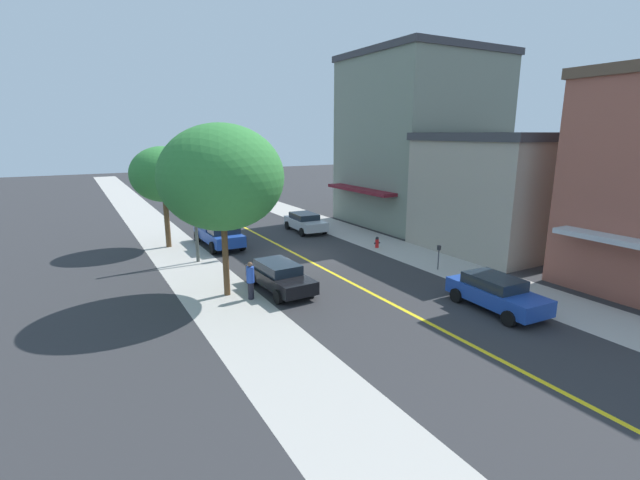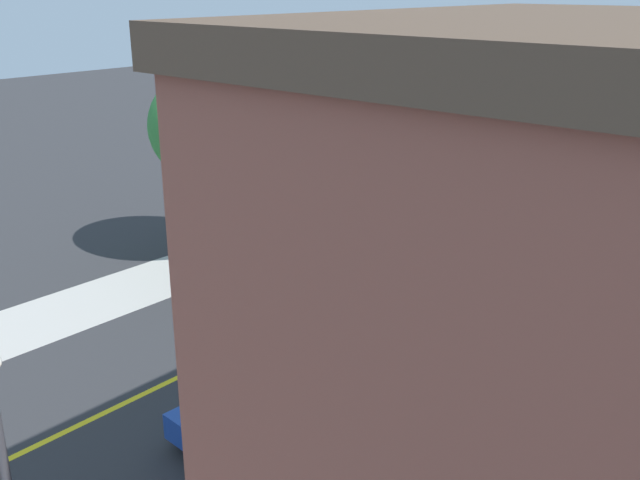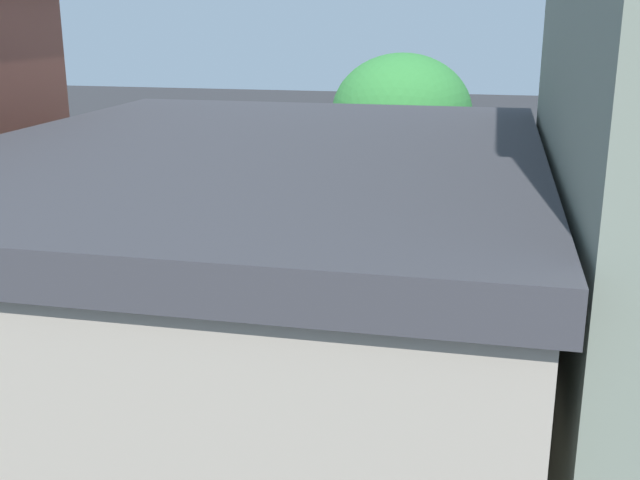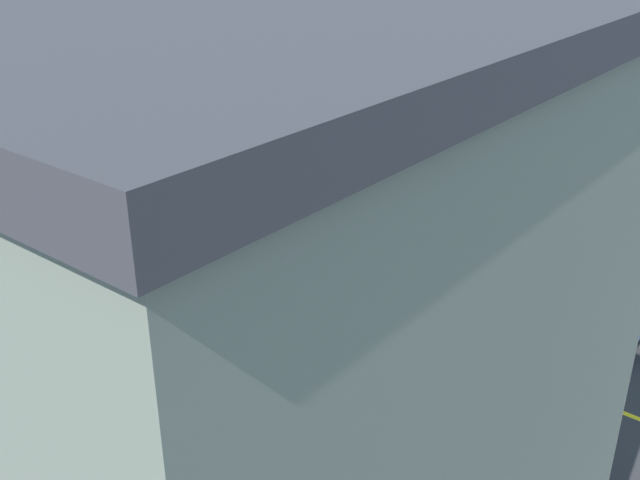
{
  "view_description": "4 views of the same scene",
  "coord_description": "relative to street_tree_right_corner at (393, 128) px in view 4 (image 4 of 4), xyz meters",
  "views": [
    {
      "loc": [
        11.98,
        24.16,
        7.42
      ],
      "look_at": [
        0.39,
        3.49,
        1.75
      ],
      "focal_mm": 25.14,
      "sensor_mm": 36.0,
      "label": 1
    },
    {
      "loc": [
        -15.13,
        22.89,
        10.71
      ],
      "look_at": [
        -0.08,
        5.82,
        2.59
      ],
      "focal_mm": 40.62,
      "sensor_mm": 36.0,
      "label": 2
    },
    {
      "loc": [
        -25.08,
        1.06,
        9.41
      ],
      "look_at": [
        -0.73,
        6.46,
        2.09
      ],
      "focal_mm": 43.75,
      "sensor_mm": 36.0,
      "label": 3
    },
    {
      "loc": [
        -20.8,
        -12.62,
        14.77
      ],
      "look_at": [
        0.41,
        4.25,
        2.24
      ],
      "focal_mm": 41.95,
      "sensor_mm": 36.0,
      "label": 4
    }
  ],
  "objects": [
    {
      "name": "pedestrian_blue_shirt",
      "position": [
        -0.78,
        1.08,
        -4.57
      ],
      "size": [
        0.36,
        0.36,
        1.77
      ],
      "rotation": [
        0.0,
        0.0,
        3.54
      ],
      "color": "black",
      "rests_on": "ground"
    },
    {
      "name": "blue_sedan_left_curb",
      "position": [
        -9.52,
        7.41,
        -4.73
      ],
      "size": [
        2.15,
        4.46,
        1.45
      ],
      "rotation": [
        0.0,
        0.0,
        1.52
      ],
      "color": "#1E429E",
      "rests_on": "ground"
    },
    {
      "name": "blue_pickup_truck",
      "position": [
        -2.45,
        -9.17,
        -4.63
      ],
      "size": [
        2.23,
        5.47,
        1.72
      ],
      "rotation": [
        0.0,
        0.0,
        1.58
      ],
      "color": "#1E429E",
      "rests_on": "ground"
    },
    {
      "name": "pale_office_building",
      "position": [
        -19.77,
        -9.57,
        1.33
      ],
      "size": [
        11.74,
        10.55,
        13.65
      ],
      "rotation": [
        0.0,
        0.0,
        -1.57
      ],
      "color": "gray",
      "rests_on": "ground"
    },
    {
      "name": "ground_plane",
      "position": [
        -6.05,
        -4.64,
        -5.51
      ],
      "size": [
        140.0,
        140.0,
        0.0
      ],
      "primitive_type": "plane",
      "color": "#2D2D30"
    },
    {
      "name": "green_sedan_right_curb",
      "position": [
        -2.46,
        24.13,
        -4.68
      ],
      "size": [
        2.1,
        4.31,
        1.59
      ],
      "rotation": [
        0.0,
        0.0,
        1.55
      ],
      "color": "#196638",
      "rests_on": "ground"
    },
    {
      "name": "sidewalk_right",
      "position": [
        0.39,
        -4.64,
        -5.5
      ],
      "size": [
        3.49,
        126.0,
        0.01
      ],
      "primitive_type": "cube",
      "color": "#ADA8A0",
      "rests_on": "ground"
    },
    {
      "name": "pedestrian_orange_shirt",
      "position": [
        1.77,
        16.2,
        -4.66
      ],
      "size": [
        0.39,
        0.39,
        1.63
      ],
      "rotation": [
        0.0,
        0.0,
        3.19
      ],
      "color": "#33384C",
      "rests_on": "ground"
    },
    {
      "name": "pedestrian_white_shirt",
      "position": [
        -11.86,
        12.9,
        -4.57
      ],
      "size": [
        0.3,
        0.3,
        1.73
      ],
      "rotation": [
        0.0,
        0.0,
        4.27
      ],
      "color": "#33384C",
      "rests_on": "ground"
    },
    {
      "name": "small_dog",
      "position": [
        1.87,
        16.77,
        -5.13
      ],
      "size": [
        0.51,
        0.76,
        0.58
      ],
      "rotation": [
        0.0,
        0.0,
        4.27
      ],
      "color": "#4C3828",
      "rests_on": "ground"
    },
    {
      "name": "road_centerline_stripe",
      "position": [
        -6.05,
        -4.64,
        -5.5
      ],
      "size": [
        0.2,
        126.0,
        0.0
      ],
      "primitive_type": "cube",
      "color": "yellow",
      "rests_on": "ground"
    },
    {
      "name": "silver_sedan_left_curb",
      "position": [
        -9.64,
        -10.6,
        -4.75
      ],
      "size": [
        2.22,
        4.36,
        1.41
      ],
      "rotation": [
        0.0,
        0.0,
        1.52
      ],
      "color": "#B7BABF",
      "rests_on": "ground"
    },
    {
      "name": "black_sedan_right_curb",
      "position": [
        -2.41,
        0.66,
        -4.77
      ],
      "size": [
        2.1,
        4.5,
        1.38
      ],
      "rotation": [
        0.0,
        0.0,
        1.62
      ],
      "color": "black",
      "rests_on": "ground"
    },
    {
      "name": "sidewalk_left",
      "position": [
        -12.48,
        -4.64,
        -5.5
      ],
      "size": [
        3.49,
        126.0,
        0.01
      ],
      "primitive_type": "cube",
      "color": "#ADA8A0",
      "rests_on": "ground"
    },
    {
      "name": "fire_hydrant",
      "position": [
        -11.48,
        -3.79,
        -5.14
      ],
      "size": [
        0.44,
        0.24,
        0.75
      ],
      "color": "red",
      "rests_on": "ground"
    },
    {
      "name": "street_tree_right_corner",
      "position": [
        0.0,
        0.0,
        0.0
      ],
      "size": [
        5.57,
        5.57,
        7.88
      ],
      "color": "brown",
      "rests_on": "ground"
    },
    {
      "name": "traffic_light_mast",
      "position": [
        -1.99,
        -6.28,
        -1.4
      ],
      "size": [
        5.56,
        0.32,
        6.14
      ],
      "rotation": [
        0.0,
        0.0,
        3.14
      ],
      "color": "#474C47",
      "rests_on": "ground"
    },
    {
      "name": "parking_meter",
      "position": [
        -11.52,
        1.86,
        -4.59
      ],
      "size": [
        0.12,
        0.18,
        1.39
      ],
      "color": "#4C4C51",
      "rests_on": "ground"
    }
  ]
}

